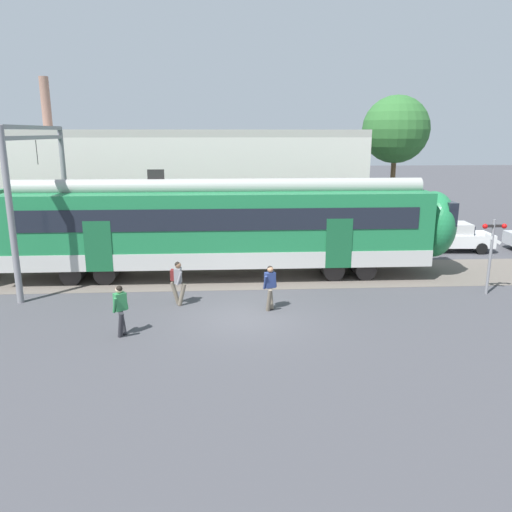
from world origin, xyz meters
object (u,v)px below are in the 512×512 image
(parked_car_white, at_px, (453,237))
(pedestrian_green, at_px, (120,307))
(commuter_train, at_px, (22,228))
(crossing_signal, at_px, (492,245))
(pedestrian_grey, at_px, (177,279))
(pedestrian_navy, at_px, (270,284))

(parked_car_white, bearing_deg, pedestrian_green, -145.23)
(commuter_train, distance_m, crossing_signal, 19.37)
(pedestrian_grey, bearing_deg, commuter_train, 151.28)
(pedestrian_navy, bearing_deg, crossing_signal, 8.59)
(commuter_train, xyz_separation_m, parked_car_white, (20.97, 4.13, -1.47))
(pedestrian_green, height_order, crossing_signal, crossing_signal)
(crossing_signal, bearing_deg, pedestrian_navy, -171.41)
(parked_car_white, xyz_separation_m, crossing_signal, (-1.87, -7.35, 1.23))
(commuter_train, relative_size, pedestrian_green, 22.83)
(pedestrian_grey, relative_size, crossing_signal, 0.56)
(pedestrian_navy, height_order, crossing_signal, crossing_signal)
(crossing_signal, bearing_deg, pedestrian_grey, -177.26)
(pedestrian_grey, relative_size, pedestrian_navy, 1.00)
(commuter_train, bearing_deg, pedestrian_green, -50.66)
(pedestrian_green, xyz_separation_m, pedestrian_navy, (4.86, 2.09, 0.03))
(commuter_train, distance_m, pedestrian_grey, 8.03)
(parked_car_white, height_order, crossing_signal, crossing_signal)
(commuter_train, distance_m, pedestrian_navy, 11.34)
(parked_car_white, bearing_deg, commuter_train, -168.87)
(parked_car_white, bearing_deg, pedestrian_navy, -140.84)
(pedestrian_grey, height_order, pedestrian_navy, same)
(pedestrian_navy, bearing_deg, commuter_train, 156.16)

